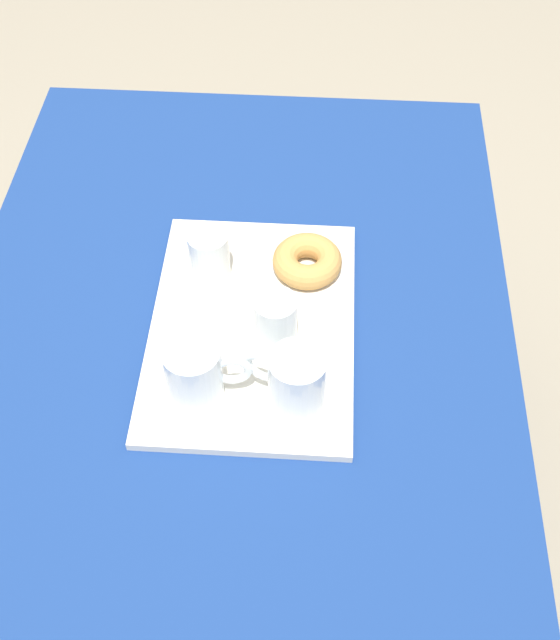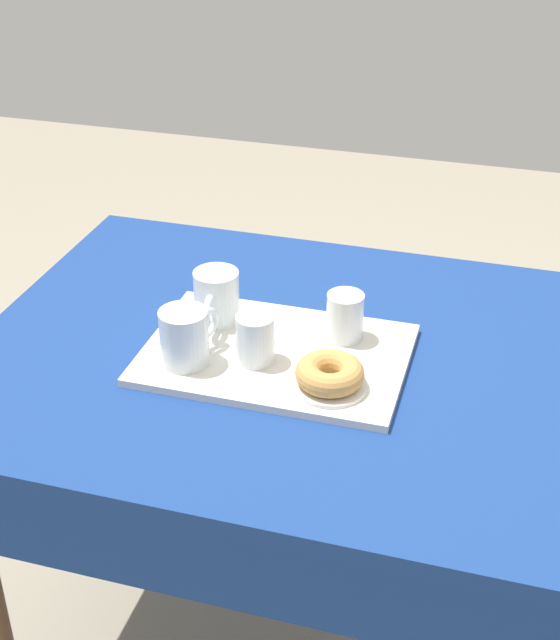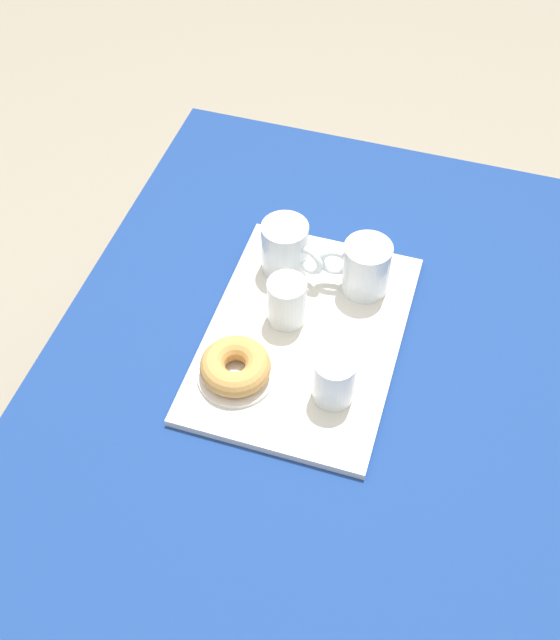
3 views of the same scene
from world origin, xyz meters
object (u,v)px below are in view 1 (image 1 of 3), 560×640
object	(u,v)px
tea_mug_left	(195,374)
water_glass_near	(209,257)
water_glass_far	(275,322)
sugar_donut_left	(307,261)
dining_table	(238,355)
donut_plate_left	(307,271)
serving_tray	(252,327)
tea_mug_right	(296,382)

from	to	relation	value
tea_mug_left	water_glass_near	world-z (taller)	tea_mug_left
water_glass_far	sugar_donut_left	distance (m)	0.15
dining_table	donut_plate_left	world-z (taller)	donut_plate_left
dining_table	donut_plate_left	xyz separation A→B (m)	(0.08, -0.11, 0.14)
dining_table	serving_tray	size ratio (longest dim) A/B	2.56
tea_mug_left	tea_mug_right	distance (m)	0.14
tea_mug_left	donut_plate_left	xyz separation A→B (m)	(0.25, -0.15, -0.04)
water_glass_near	sugar_donut_left	xyz separation A→B (m)	(0.01, -0.16, -0.01)
tea_mug_left	tea_mug_right	world-z (taller)	same
water_glass_near	sugar_donut_left	size ratio (longest dim) A/B	0.77
tea_mug_right	donut_plate_left	world-z (taller)	tea_mug_right
tea_mug_right	water_glass_near	xyz separation A→B (m)	(0.24, 0.15, -0.01)
dining_table	sugar_donut_left	xyz separation A→B (m)	(0.08, -0.11, 0.16)
water_glass_near	tea_mug_left	bearing A→B (deg)	-178.06
dining_table	tea_mug_right	size ratio (longest dim) A/B	9.58
dining_table	tea_mug_left	xyz separation A→B (m)	(-0.17, 0.04, 0.18)
tea_mug_right	sugar_donut_left	size ratio (longest dim) A/B	1.07
donut_plate_left	dining_table	bearing A→B (deg)	125.20
serving_tray	tea_mug_right	world-z (taller)	tea_mug_right
tea_mug_right	water_glass_near	distance (m)	0.28
tea_mug_left	dining_table	bearing A→B (deg)	-12.60
dining_table	serving_tray	bearing A→B (deg)	-139.06
water_glass_far	tea_mug_left	bearing A→B (deg)	135.14
dining_table	sugar_donut_left	distance (m)	0.21
water_glass_near	sugar_donut_left	world-z (taller)	water_glass_near
dining_table	water_glass_far	world-z (taller)	water_glass_far
tea_mug_left	water_glass_near	xyz separation A→B (m)	(0.24, 0.01, -0.01)
serving_tray	sugar_donut_left	bearing A→B (deg)	-34.97
tea_mug_right	water_glass_far	size ratio (longest dim) A/B	1.40
water_glass_far	water_glass_near	bearing A→B (deg)	41.83
serving_tray	water_glass_near	bearing A→B (deg)	36.56
water_glass_near	water_glass_far	distance (m)	0.17
tea_mug_right	tea_mug_left	bearing A→B (deg)	88.17
serving_tray	water_glass_far	xyz separation A→B (m)	(-0.02, -0.04, 0.05)
water_glass_near	water_glass_far	world-z (taller)	same
donut_plate_left	serving_tray	bearing A→B (deg)	145.03
donut_plate_left	water_glass_near	bearing A→B (deg)	94.03
tea_mug_left	donut_plate_left	bearing A→B (deg)	-31.13
water_glass_near	water_glass_far	bearing A→B (deg)	-138.17
dining_table	tea_mug_right	world-z (taller)	tea_mug_right
dining_table	tea_mug_left	bearing A→B (deg)	167.40
serving_tray	water_glass_far	world-z (taller)	water_glass_far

